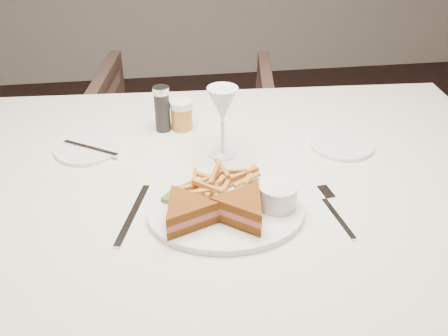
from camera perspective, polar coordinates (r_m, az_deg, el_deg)
table at (r=1.39m, az=-0.29°, el=-13.82°), size 1.49×1.04×0.75m
chair_far at (r=2.07m, az=-4.44°, el=2.92°), size 0.80×0.76×0.72m
table_setting at (r=1.08m, az=-0.52°, el=-0.84°), size 0.79×0.63×0.18m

